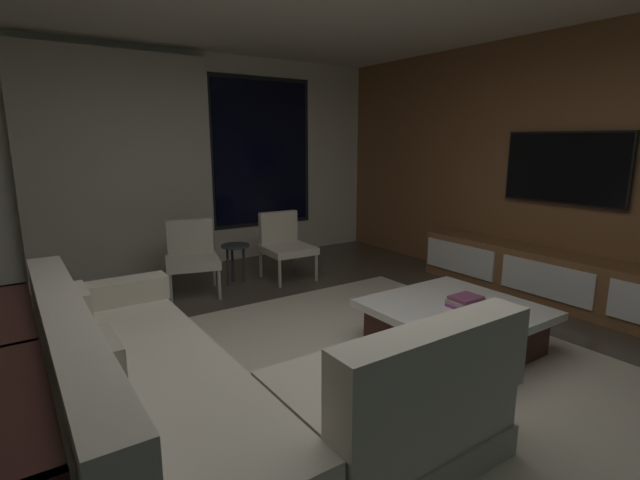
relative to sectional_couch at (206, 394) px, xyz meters
The scene contains 12 objects.
floor 0.99m from the sectional_couch, ahead, with size 9.20×9.20×0.00m, color #473D33.
back_wall_with_window 3.91m from the sectional_couch, 76.44° to the left, with size 6.60×0.30×2.70m.
media_wall 4.14m from the sectional_couch, ahead, with size 0.12×7.80×2.70m.
area_rug 1.32m from the sectional_couch, ahead, with size 3.20×3.80×0.01m, color beige.
sectional_couch is the anchor object (origin of this frame).
coffee_table 2.04m from the sectional_couch, ahead, with size 1.16×1.16×0.36m.
book_stack_on_coffee_table 2.11m from the sectional_couch, ahead, with size 0.30×0.18×0.08m.
accent_chair_near_window 3.17m from the sectional_couch, 52.30° to the left, with size 0.56×0.58×0.78m.
accent_chair_by_curtain 2.69m from the sectional_couch, 72.20° to the left, with size 0.67×0.68×0.78m.
side_stool 2.93m from the sectional_couch, 62.72° to the left, with size 0.32×0.32×0.46m.
media_console 3.71m from the sectional_couch, ahead, with size 0.46×3.10×0.52m.
mounted_tv 4.05m from the sectional_couch, ahead, with size 0.05×1.25×0.72m.
Camera 1 is at (-1.72, -2.26, 1.62)m, focal length 26.19 mm.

